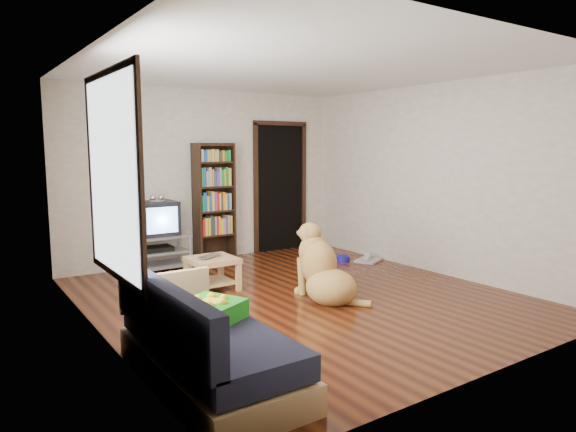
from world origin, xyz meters
TOP-DOWN VIEW (x-y plane):
  - ground at (0.00, 0.00)m, footprint 5.00×5.00m
  - ceiling at (0.00, 0.00)m, footprint 5.00×5.00m
  - wall_back at (0.00, 2.50)m, footprint 4.50×0.00m
  - wall_front at (0.00, -2.50)m, footprint 4.50×0.00m
  - wall_left at (-2.25, 0.00)m, footprint 0.00×5.00m
  - wall_right at (2.25, 0.00)m, footprint 0.00×5.00m
  - green_cushion at (-1.75, -1.26)m, footprint 0.58×0.58m
  - laptop at (-0.71, 0.82)m, footprint 0.41×0.37m
  - dog_bowl at (1.66, 1.19)m, footprint 0.22×0.22m
  - grey_rag at (1.96, 0.94)m, footprint 0.50×0.46m
  - window at (-2.23, -0.50)m, footprint 0.03×1.46m
  - doorway at (1.35, 2.48)m, footprint 1.03×0.05m
  - tv_stand at (-0.90, 2.25)m, footprint 0.90×0.45m
  - crt_tv at (-0.90, 2.27)m, footprint 0.55×0.52m
  - bookshelf at (0.05, 2.34)m, footprint 0.60×0.30m
  - sofa at (-1.87, -1.38)m, footprint 0.80×1.80m
  - coffee_table at (-0.71, 0.85)m, footprint 0.55×0.55m
  - dog at (0.16, -0.22)m, footprint 0.57×1.08m

SIDE VIEW (x-z plane):
  - ground at x=0.00m, z-range 0.00..0.00m
  - grey_rag at x=1.96m, z-range 0.00..0.03m
  - dog_bowl at x=1.66m, z-range 0.00..0.08m
  - sofa at x=-1.87m, z-range -0.14..0.66m
  - tv_stand at x=-0.90m, z-range 0.02..0.52m
  - coffee_table at x=-0.71m, z-range 0.08..0.48m
  - dog at x=0.16m, z-range -0.12..0.78m
  - laptop at x=-0.71m, z-range 0.40..0.43m
  - green_cushion at x=-1.75m, z-range 0.42..0.56m
  - crt_tv at x=-0.90m, z-range 0.45..1.03m
  - bookshelf at x=0.05m, z-range 0.10..1.90m
  - doorway at x=1.35m, z-range 0.03..2.21m
  - wall_back at x=0.00m, z-range -0.95..3.55m
  - wall_front at x=0.00m, z-range -0.95..3.55m
  - wall_left at x=-2.25m, z-range -1.20..3.80m
  - wall_right at x=2.25m, z-range -1.20..3.80m
  - window at x=-2.23m, z-range 0.65..2.35m
  - ceiling at x=0.00m, z-range 2.60..2.60m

